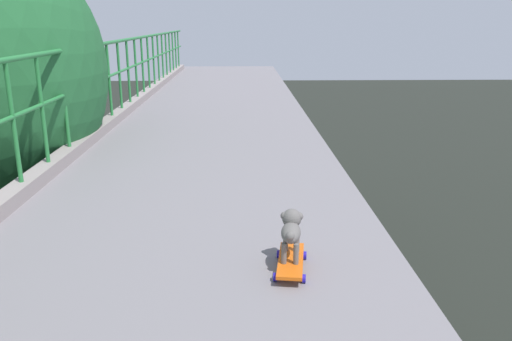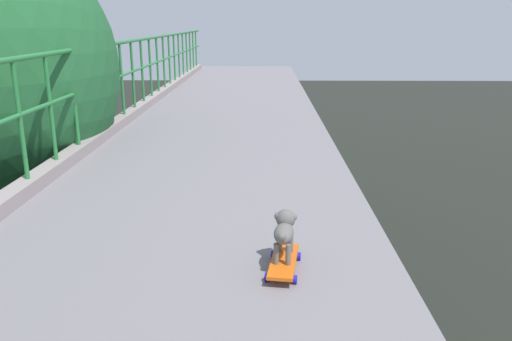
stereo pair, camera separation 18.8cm
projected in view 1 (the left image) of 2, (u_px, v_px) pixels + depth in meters
The scene contains 2 objects.
toy_skateboard at pixel (291, 261), 3.47m from camera, with size 0.26×0.55×0.08m.
small_dog at pixel (291, 229), 3.48m from camera, with size 0.18×0.37×0.31m.
Camera 1 is at (1.90, -1.15, 6.88)m, focal length 35.67 mm.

